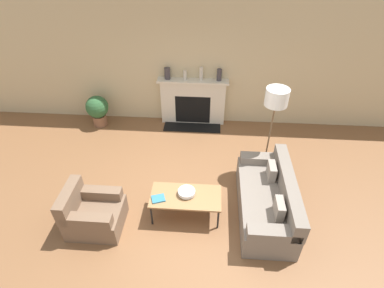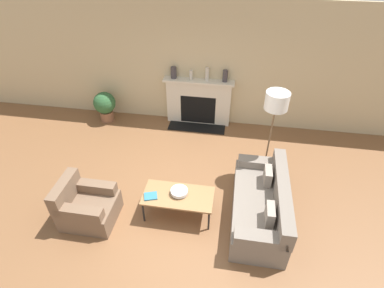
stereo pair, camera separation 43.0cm
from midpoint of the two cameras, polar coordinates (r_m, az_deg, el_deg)
ground_plane at (r=5.36m, az=-0.13°, el=-13.47°), size 18.00×18.00×0.00m
wall_back at (r=7.04m, az=4.15°, el=14.69°), size 18.00×0.06×2.90m
fireplace at (r=7.31m, az=2.94°, el=7.87°), size 1.66×0.59×1.15m
couch at (r=5.28m, az=15.43°, el=-11.19°), size 0.85×1.88×0.81m
armchair_near at (r=5.34m, az=-17.35°, el=-11.30°), size 0.87×0.75×0.79m
coffee_table at (r=5.07m, az=-0.18°, el=-10.06°), size 1.18×0.58×0.46m
bowl at (r=5.03m, az=0.07°, el=-9.11°), size 0.29×0.29×0.08m
book at (r=5.04m, az=-5.43°, el=-9.93°), size 0.26×0.23×0.02m
floor_lamp at (r=5.42m, az=17.94°, el=6.96°), size 0.41×0.41×1.82m
mantel_vase_left at (r=7.07m, az=-1.74°, el=13.40°), size 0.14×0.14×0.26m
mantel_vase_center_left at (r=7.02m, az=1.60°, el=13.00°), size 0.08×0.08×0.21m
mantel_vase_center_right at (r=6.97m, az=4.70°, el=13.11°), size 0.08×0.08×0.31m
mantel_vase_right at (r=6.96m, az=8.14°, el=12.67°), size 0.11×0.11×0.27m
potted_plant at (r=7.68m, az=-14.73°, el=7.20°), size 0.54×0.54×0.77m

